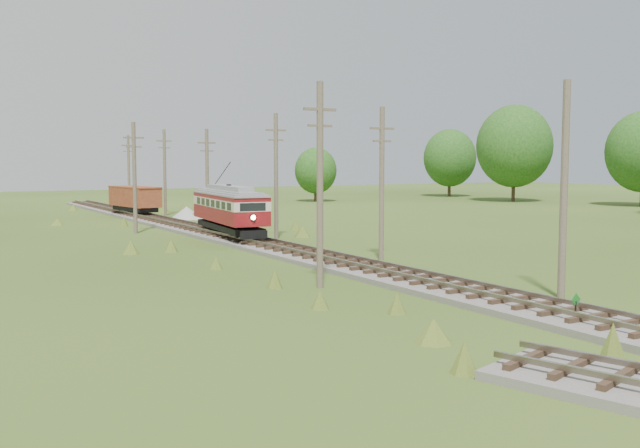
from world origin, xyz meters
TOP-DOWN VIEW (x-y plane):
  - ground at (0.00, 0.00)m, footprint 260.00×260.00m
  - railbed_main at (0.00, 34.00)m, footprint 3.60×96.00m
  - switch_marker at (-0.20, 1.50)m, footprint 0.45×0.06m
  - streetcar at (-0.00, 32.08)m, footprint 3.74×11.05m
  - gondola at (0.00, 56.24)m, footprint 3.49×7.91m
  - gravel_pile at (3.88, 51.38)m, footprint 3.37×3.58m
  - utility_pole_r_1 at (3.10, 5.00)m, footprint 0.30×0.30m
  - utility_pole_r_2 at (3.30, 18.00)m, footprint 1.60×0.30m
  - utility_pole_r_3 at (3.20, 31.00)m, footprint 1.60×0.30m
  - utility_pole_r_4 at (3.00, 44.00)m, footprint 1.60×0.30m
  - utility_pole_r_5 at (3.40, 57.00)m, footprint 1.60×0.30m
  - utility_pole_r_6 at (3.20, 70.00)m, footprint 1.60×0.30m
  - utility_pole_l_a at (-4.20, 12.00)m, footprint 1.60×0.30m
  - utility_pole_l_b at (-4.50, 40.00)m, footprint 1.60×0.30m
  - tree_right_4 at (54.00, 58.00)m, footprint 10.50×10.50m
  - tree_right_5 at (56.00, 74.00)m, footprint 8.40×8.40m
  - tree_mid_b at (30.00, 72.00)m, footprint 5.88×5.88m

SIDE VIEW (x-z plane):
  - ground at x=0.00m, z-range 0.00..0.00m
  - railbed_main at x=0.00m, z-range -0.09..0.48m
  - gravel_pile at x=3.88m, z-range -0.04..1.19m
  - switch_marker at x=-0.20m, z-range 0.09..1.17m
  - gondola at x=0.00m, z-range 0.66..3.20m
  - streetcar at x=0.00m, z-range -0.11..4.89m
  - utility_pole_r_4 at x=3.00m, z-range 0.12..8.52m
  - tree_mid_b at x=30.00m, z-range 0.54..8.12m
  - utility_pole_r_1 at x=3.10m, z-range 0.00..8.80m
  - utility_pole_r_2 at x=3.30m, z-range 0.12..8.72m
  - utility_pole_l_b at x=-4.50m, z-range 0.12..8.72m
  - utility_pole_r_6 at x=3.20m, z-range 0.12..8.82m
  - utility_pole_r_5 at x=3.40m, z-range 0.13..9.03m
  - utility_pole_r_3 at x=3.20m, z-range 0.13..9.13m
  - utility_pole_l_a at x=-4.20m, z-range 0.13..9.13m
  - tree_right_5 at x=56.00m, z-range 0.78..11.60m
  - tree_right_4 at x=54.00m, z-range 0.98..14.51m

